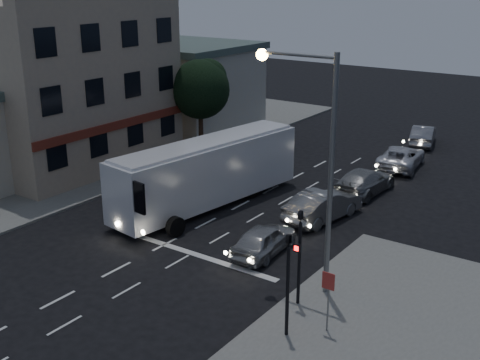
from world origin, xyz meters
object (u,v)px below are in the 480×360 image
Objects in this scene: tour_bus at (208,171)px; car_suv at (264,239)px; car_sedan_c at (401,157)px; regulatory_sign at (328,292)px; car_sedan_a at (323,205)px; car_sedan_b at (364,181)px; traffic_signal_side at (288,273)px; traffic_signal_main at (299,246)px; streetlight at (316,147)px; car_extra at (423,135)px; street_tree at (200,87)px.

car_suv is at bearing -22.23° from tour_bus.
regulatory_sign is (4.80, -19.55, 0.91)m from car_sedan_c.
regulatory_sign is at bearing 96.01° from car_sedan_c.
car_sedan_b is at bearing -81.76° from car_sedan_a.
traffic_signal_side is (9.71, -8.23, 0.51)m from tour_bus.
car_sedan_a is 10.77m from traffic_signal_side.
car_sedan_c is 1.21× the size of traffic_signal_main.
car_suv is (5.57, -3.23, -1.25)m from tour_bus.
car_sedan_c is 18.87m from traffic_signal_main.
streetlight reaches higher than traffic_signal_main.
tour_bus is at bearing 145.83° from regulatory_sign.
car_sedan_a is 16.70m from car_extra.
regulatory_sign is 5.18m from streetlight.
regulatory_sign is (5.13, -4.04, 0.93)m from car_suv.
car_sedan_a reaches higher than car_sedan_c.
traffic_signal_side is at bearing 106.23° from car_sedan_b.
tour_bus is at bearing 49.08° from car_sedan_b.
traffic_signal_side reaches higher than car_sedan_a.
car_sedan_a is at bearing 111.46° from traffic_signal_main.
car_sedan_b is 1.19× the size of traffic_signal_side.
car_sedan_a is 1.13× the size of traffic_signal_side.
traffic_signal_side is at bearing -136.08° from regulatory_sign.
traffic_signal_main is 2.10m from traffic_signal_side.
tour_bus is 6.56m from car_suv.
streetlight reaches higher than car_sedan_a.
traffic_signal_side is 1.61m from regulatory_sign.
car_extra is at bearing -91.47° from car_sedan_c.
traffic_signal_side is at bearing 120.66° from car_sedan_a.
car_sedan_c is 1.15× the size of car_extra.
car_suv is at bearing 80.99° from car_sedan_c.
traffic_signal_main is at bearing 109.49° from traffic_signal_side.
car_sedan_b is (0.11, 4.74, -0.06)m from car_sedan_a.
streetlight reaches higher than car_suv.
car_sedan_c is 0.80× the size of street_tree.
car_sedan_b is (5.99, 6.44, -1.21)m from tour_bus.
street_tree reaches higher than tour_bus.
street_tree is (-16.51, 16.22, 2.08)m from traffic_signal_side.
traffic_signal_main is at bearing -79.80° from streetlight.
car_extra is 24.99m from traffic_signal_main.
streetlight is (-0.96, 3.40, 3.31)m from traffic_signal_side.
traffic_signal_side reaches higher than car_extra.
car_suv is 17.14m from street_tree.
car_extra is 27.05m from traffic_signal_side.
regulatory_sign is (10.71, -7.27, -0.32)m from tour_bus.
streetlight reaches higher than car_sedan_c.
tour_bus is 1.90× the size of street_tree.
traffic_signal_side is (3.80, -20.51, 1.73)m from car_sedan_c.
car_sedan_a is (0.31, 4.93, 0.10)m from car_suv.
traffic_signal_side is at bearing -32.44° from tour_bus.
car_sedan_c is at bearing 82.73° from car_extra.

